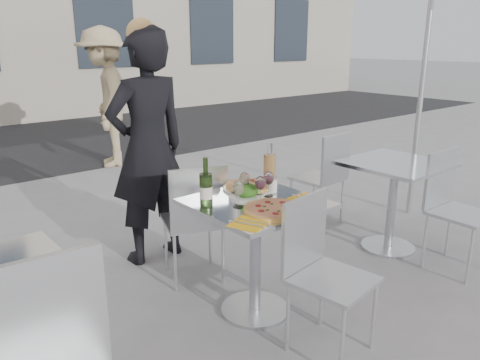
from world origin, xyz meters
TOP-DOWN VIEW (x-y plane):
  - ground at (0.00, 0.00)m, footprint 80.00×80.00m
  - main_table at (0.00, 0.00)m, footprint 0.72×0.72m
  - side_table_right at (1.50, 0.00)m, footprint 0.72×0.72m
  - chair_far at (-0.07, 0.55)m, footprint 0.52×0.53m
  - chair_near at (0.05, -0.47)m, footprint 0.45×0.46m
  - side_chair_rfar at (1.49, 0.70)m, footprint 0.42×0.43m
  - side_chair_rnear at (1.58, -0.45)m, footprint 0.42×0.43m
  - woman_diner at (-0.09, 1.12)m, footprint 0.66×0.44m
  - pedestrian_b at (0.93, 4.11)m, footprint 1.11×1.39m
  - pizza_near at (-0.03, -0.19)m, footprint 0.36×0.36m
  - pizza_far at (0.13, 0.22)m, footprint 0.35×0.35m
  - salad_plate at (0.01, 0.09)m, footprint 0.22×0.22m
  - wine_bottle at (-0.29, 0.11)m, footprint 0.07×0.08m
  - carafe at (0.26, 0.16)m, footprint 0.08×0.08m
  - sugar_shaker at (0.19, 0.06)m, footprint 0.06×0.06m
  - wineglass_white_a at (-0.14, -0.00)m, footprint 0.07×0.07m
  - wineglass_white_b at (0.01, 0.11)m, footprint 0.07×0.07m
  - wineglass_red_a at (0.02, -0.01)m, footprint 0.07×0.07m
  - wineglass_red_b at (0.13, 0.03)m, footprint 0.07×0.07m
  - napkin_left at (-0.27, -0.25)m, footprint 0.24×0.24m
  - napkin_right at (0.27, -0.17)m, footprint 0.19×0.20m

SIDE VIEW (x-z plane):
  - ground at x=0.00m, z-range 0.00..0.00m
  - chair_near at x=0.05m, z-range 0.08..0.95m
  - side_chair_rfar at x=1.49m, z-range 0.08..0.97m
  - chair_far at x=-0.07m, z-range 0.08..0.97m
  - side_chair_rnear at x=1.58m, z-range 0.08..0.97m
  - main_table at x=0.00m, z-range 0.16..0.91m
  - side_table_right at x=1.50m, z-range 0.16..0.91m
  - napkin_left at x=-0.27m, z-range 0.75..0.76m
  - napkin_right at x=0.27m, z-range 0.75..0.76m
  - pizza_near at x=-0.03m, z-range 0.75..0.77m
  - pizza_far at x=0.13m, z-range 0.75..0.78m
  - salad_plate at x=0.01m, z-range 0.74..0.83m
  - sugar_shaker at x=0.19m, z-range 0.75..0.86m
  - wineglass_white_a at x=-0.14m, z-range 0.78..0.94m
  - wineglass_white_b at x=0.01m, z-range 0.78..0.94m
  - wineglass_red_a at x=0.02m, z-range 0.78..0.94m
  - wineglass_red_b at x=0.13m, z-range 0.78..0.94m
  - wine_bottle at x=-0.29m, z-range 0.72..1.01m
  - carafe at x=0.26m, z-range 0.72..1.01m
  - woman_diner at x=-0.09m, z-range 0.00..1.79m
  - pedestrian_b at x=0.93m, z-range 0.00..1.88m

